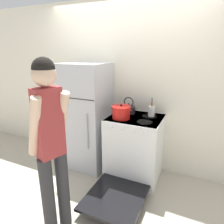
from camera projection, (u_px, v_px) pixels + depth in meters
ground_plane at (123, 160)px, 3.45m from camera, size 14.00×14.00×0.00m
wall_back at (125, 87)px, 3.10m from camera, size 10.00×0.06×2.55m
refrigerator at (86, 117)px, 3.14m from camera, size 0.68×0.66×1.65m
stove_range at (134, 149)px, 2.88m from camera, size 0.74×1.40×0.93m
dutch_oven_pot at (121, 112)px, 2.71m from camera, size 0.30×0.25×0.20m
tea_kettle at (129, 109)px, 2.93m from camera, size 0.24×0.19×0.24m
utensil_jar at (151, 111)px, 2.80m from camera, size 0.09×0.09×0.26m
person at (51, 142)px, 1.85m from camera, size 0.36×0.42×1.77m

